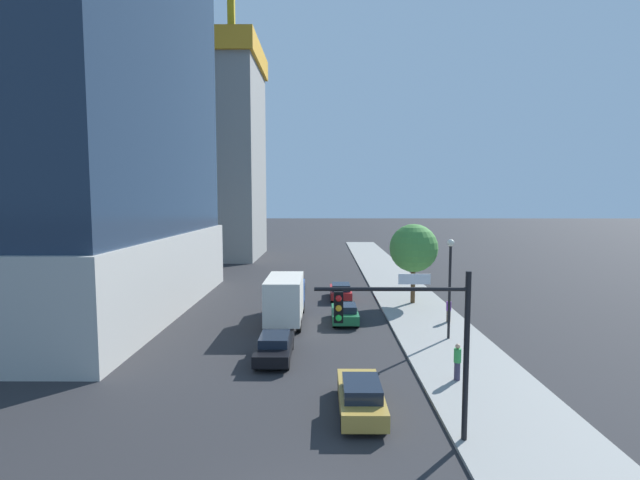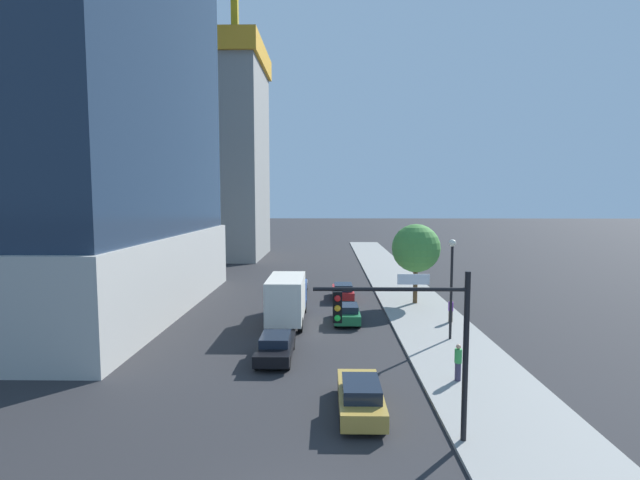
# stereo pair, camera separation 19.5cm
# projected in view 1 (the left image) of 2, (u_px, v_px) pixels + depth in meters

# --- Properties ---
(sidewalk) EXTENTS (5.49, 120.00, 0.15)m
(sidewalk) POSITION_uv_depth(u_px,v_px,m) (429.00, 323.00, 31.62)
(sidewalk) COLOR gray
(sidewalk) RESTS_ON ground
(construction_building) EXTENTS (15.52, 27.42, 40.47)m
(construction_building) POSITION_uv_depth(u_px,v_px,m) (210.00, 144.00, 67.77)
(construction_building) COLOR gray
(construction_building) RESTS_ON ground
(traffic_light_pole) EXTENTS (5.39, 0.48, 6.00)m
(traffic_light_pole) POSITION_uv_depth(u_px,v_px,m) (412.00, 326.00, 15.84)
(traffic_light_pole) COLOR black
(traffic_light_pole) RESTS_ON sidewalk
(street_lamp) EXTENTS (0.44, 0.44, 6.07)m
(street_lamp) POSITION_uv_depth(u_px,v_px,m) (450.00, 274.00, 27.62)
(street_lamp) COLOR black
(street_lamp) RESTS_ON sidewalk
(street_tree) EXTENTS (3.92, 3.92, 6.48)m
(street_tree) POSITION_uv_depth(u_px,v_px,m) (414.00, 248.00, 37.26)
(street_tree) COLOR brown
(street_tree) RESTS_ON sidewalk
(car_black) EXTENTS (1.82, 4.62, 1.35)m
(car_black) POSITION_uv_depth(u_px,v_px,m) (275.00, 346.00, 24.74)
(car_black) COLOR black
(car_black) RESTS_ON ground
(car_green) EXTENTS (1.79, 4.03, 1.35)m
(car_green) POSITION_uv_depth(u_px,v_px,m) (345.00, 313.00, 32.09)
(car_green) COLOR #1E6638
(car_green) RESTS_ON ground
(car_gray) EXTENTS (1.76, 4.62, 1.45)m
(car_gray) POSITION_uv_depth(u_px,v_px,m) (295.00, 286.00, 41.97)
(car_gray) COLOR slate
(car_gray) RESTS_ON ground
(car_gold) EXTENTS (1.75, 4.56, 1.45)m
(car_gold) POSITION_uv_depth(u_px,v_px,m) (361.00, 396.00, 18.45)
(car_gold) COLOR #AD8938
(car_gold) RESTS_ON ground
(car_red) EXTENTS (1.79, 4.37, 1.43)m
(car_red) POSITION_uv_depth(u_px,v_px,m) (341.00, 291.00, 39.66)
(car_red) COLOR red
(car_red) RESTS_ON ground
(box_truck) EXTENTS (2.36, 7.51, 3.38)m
(box_truck) POSITION_uv_depth(u_px,v_px,m) (285.00, 297.00, 31.77)
(box_truck) COLOR #1E4799
(box_truck) RESTS_ON ground
(pedestrian_purple_shirt) EXTENTS (0.34, 0.34, 1.63)m
(pedestrian_purple_shirt) POSITION_uv_depth(u_px,v_px,m) (449.00, 310.00, 31.69)
(pedestrian_purple_shirt) COLOR brown
(pedestrian_purple_shirt) RESTS_ON sidewalk
(pedestrian_green_shirt) EXTENTS (0.34, 0.34, 1.73)m
(pedestrian_green_shirt) POSITION_uv_depth(u_px,v_px,m) (457.00, 361.00, 21.45)
(pedestrian_green_shirt) COLOR #38334C
(pedestrian_green_shirt) RESTS_ON sidewalk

